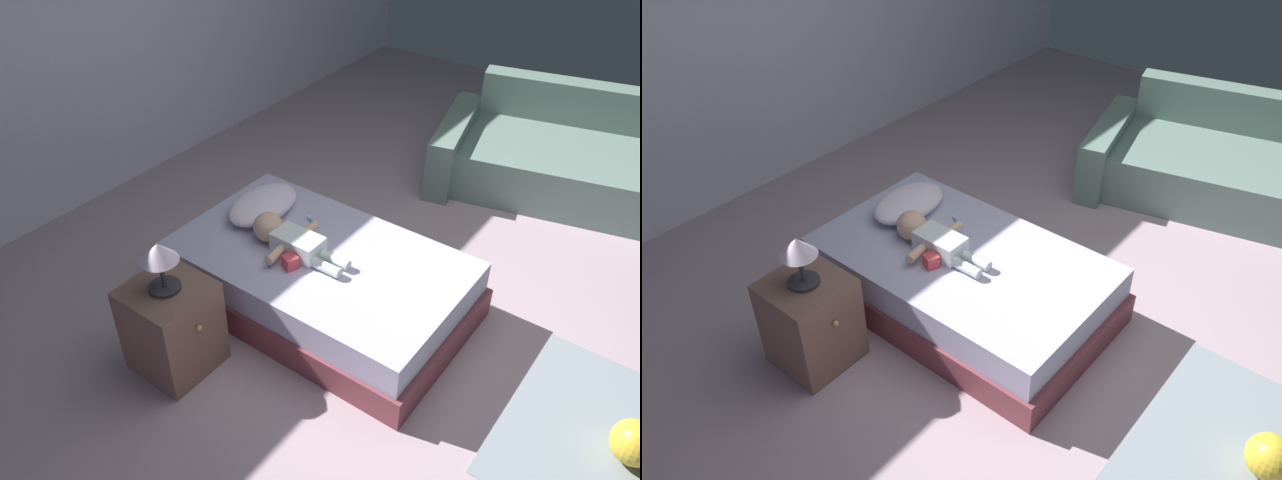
% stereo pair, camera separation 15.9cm
% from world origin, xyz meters
% --- Properties ---
extents(ground_plane, '(8.00, 8.00, 0.00)m').
position_xyz_m(ground_plane, '(0.00, 0.00, 0.00)').
color(ground_plane, '#B299A3').
extents(wall_behind_bed, '(8.00, 0.12, 2.52)m').
position_xyz_m(wall_behind_bed, '(0.00, 3.00, 1.26)').
color(wall_behind_bed, silver).
rests_on(wall_behind_bed, ground_plane).
extents(bed, '(1.10, 1.82, 0.40)m').
position_xyz_m(bed, '(-0.30, 0.75, 0.20)').
color(bed, brown).
rests_on(bed, ground_plane).
extents(pillow, '(0.55, 0.34, 0.14)m').
position_xyz_m(pillow, '(-0.17, 1.31, 0.47)').
color(pillow, white).
rests_on(pillow, bed).
extents(baby, '(0.46, 0.66, 0.19)m').
position_xyz_m(baby, '(-0.37, 0.94, 0.48)').
color(baby, white).
rests_on(baby, bed).
extents(toothbrush, '(0.06, 0.12, 0.02)m').
position_xyz_m(toothbrush, '(-0.07, 0.99, 0.41)').
color(toothbrush, '#3196DD').
rests_on(toothbrush, bed).
extents(couch, '(1.57, 2.25, 0.73)m').
position_xyz_m(couch, '(2.04, -0.01, 0.25)').
color(couch, slate).
rests_on(couch, ground_plane).
extents(nightstand, '(0.42, 0.45, 0.56)m').
position_xyz_m(nightstand, '(-1.19, 1.11, 0.28)').
color(nightstand, brown).
rests_on(nightstand, ground_plane).
extents(lamp, '(0.20, 0.20, 0.29)m').
position_xyz_m(lamp, '(-1.19, 1.11, 0.77)').
color(lamp, '#333338').
rests_on(lamp, nightstand).
extents(rug, '(1.17, 0.99, 0.01)m').
position_xyz_m(rug, '(-0.27, -1.04, 0.00)').
color(rug, gray).
rests_on(rug, ground_plane).
extents(toy_ball, '(0.23, 0.23, 0.23)m').
position_xyz_m(toy_ball, '(-0.30, -1.15, 0.12)').
color(toy_ball, gold).
rests_on(toy_ball, rug).
extents(toy_block, '(0.10, 0.10, 0.08)m').
position_xyz_m(toy_block, '(-0.51, 0.81, 0.44)').
color(toy_block, '#E1464D').
rests_on(toy_block, bed).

